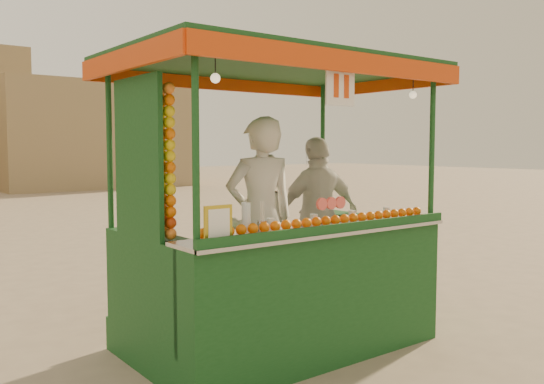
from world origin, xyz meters
TOP-DOWN VIEW (x-y plane):
  - ground at (0.00, 0.00)m, footprint 90.00×90.00m
  - building_right at (7.00, 24.00)m, footprint 9.00×6.00m
  - juice_cart at (0.19, -0.05)m, footprint 3.10×2.01m
  - vendor_left at (0.07, 0.06)m, footprint 0.79×0.60m
  - vendor_middle at (0.43, 0.54)m, footprint 0.91×0.80m
  - vendor_right at (1.17, 0.45)m, footprint 1.09×0.60m

SIDE VIEW (x-z plane):
  - ground at x=0.00m, z-range 0.00..0.00m
  - juice_cart at x=0.19m, z-range -0.50..2.32m
  - vendor_middle at x=0.43m, z-range 0.33..1.90m
  - vendor_right at x=1.17m, z-range 0.33..2.09m
  - vendor_left at x=0.07m, z-range 0.33..2.26m
  - building_right at x=7.00m, z-range 0.00..5.00m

